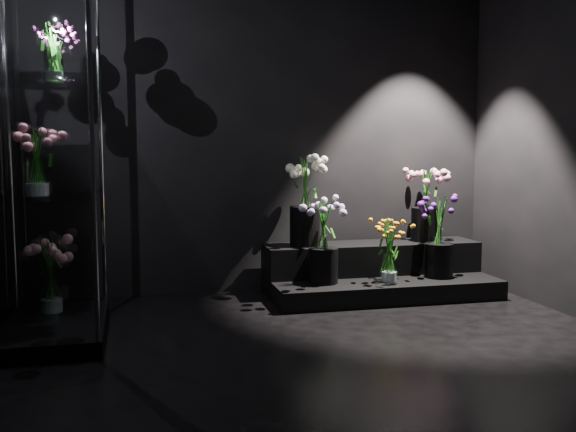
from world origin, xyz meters
name	(u,v)px	position (x,y,z in m)	size (l,w,h in m)	color
floor	(337,362)	(0.00, 0.00, 0.00)	(4.00, 4.00, 0.00)	black
wall_back	(266,129)	(0.00, 2.00, 1.40)	(4.00, 4.00, 0.00)	black
display_riser	(376,273)	(0.88, 1.63, 0.17)	(1.88, 0.84, 0.42)	black
display_case	(46,152)	(-1.65, 0.90, 1.21)	(0.66, 1.10, 2.41)	black
bouquet_orange_bells	(389,250)	(0.88, 1.34, 0.42)	(0.34, 0.34, 0.50)	white
bouquet_lilac	(323,235)	(0.35, 1.42, 0.55)	(0.44, 0.44, 0.67)	black
bouquet_purple	(440,233)	(1.36, 1.42, 0.53)	(0.39, 0.39, 0.67)	black
bouquet_cream_roses	(305,196)	(0.28, 1.73, 0.84)	(0.42, 0.42, 0.74)	black
bouquet_pink_roses	(425,199)	(1.38, 1.73, 0.79)	(0.39, 0.39, 0.67)	black
bouquet_case_pink	(36,160)	(-1.69, 0.75, 1.16)	(0.41, 0.41, 0.41)	white
bouquet_case_magenta	(53,54)	(-1.60, 1.03, 1.84)	(0.23, 0.23, 0.35)	white
bouquet_case_base_pink	(50,274)	(-1.68, 1.14, 0.38)	(0.33, 0.33, 0.51)	white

